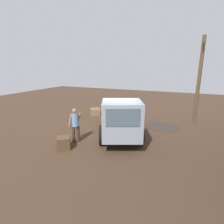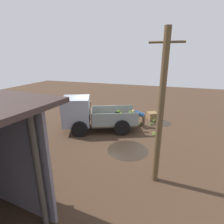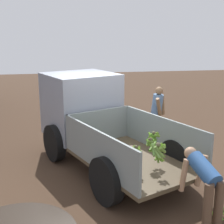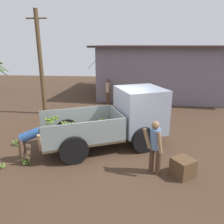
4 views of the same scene
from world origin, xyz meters
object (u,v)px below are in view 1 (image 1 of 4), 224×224
at_px(utility_pole, 199,81).
at_px(banana_bunch_on_ground_2, 104,114).
at_px(person_worker_loading, 114,110).
at_px(banana_bunch_on_ground_1, 111,118).
at_px(banana_bunch_on_ground_3, 134,116).
at_px(banana_bunch_on_ground_0, 111,116).
at_px(person_foreground_visitor, 75,124).
at_px(wooden_crate_0, 95,112).
at_px(wooden_crate_1, 64,143).
at_px(cargo_truck, 121,120).

relative_size(utility_pole, banana_bunch_on_ground_2, 19.79).
xyz_separation_m(person_worker_loading, banana_bunch_on_ground_1, (-0.07, -0.29, -0.60)).
bearing_deg(banana_bunch_on_ground_3, banana_bunch_on_ground_0, -76.79).
relative_size(person_foreground_visitor, person_worker_loading, 1.42).
xyz_separation_m(person_worker_loading, banana_bunch_on_ground_2, (-0.84, -1.21, -0.60)).
bearing_deg(banana_bunch_on_ground_3, wooden_crate_0, -81.27).
xyz_separation_m(banana_bunch_on_ground_0, banana_bunch_on_ground_2, (-0.13, -0.67, 0.04)).
bearing_deg(banana_bunch_on_ground_1, wooden_crate_1, -2.15).
relative_size(person_foreground_visitor, wooden_crate_0, 2.46).
distance_m(banana_bunch_on_ground_1, wooden_crate_1, 4.79).
relative_size(person_worker_loading, banana_bunch_on_ground_1, 4.16).
bearing_deg(wooden_crate_0, wooden_crate_1, 14.10).
xyz_separation_m(person_foreground_visitor, banana_bunch_on_ground_3, (-4.98, 1.43, -0.79)).
bearing_deg(person_foreground_visitor, banana_bunch_on_ground_2, -38.68).
relative_size(utility_pole, person_foreground_visitor, 3.22).
height_order(person_foreground_visitor, banana_bunch_on_ground_1, person_foreground_visitor).
relative_size(utility_pole, banana_bunch_on_ground_3, 18.54).
bearing_deg(person_foreground_visitor, banana_bunch_on_ground_3, -64.39).
bearing_deg(banana_bunch_on_ground_2, cargo_truck, 35.56).
distance_m(banana_bunch_on_ground_1, banana_bunch_on_ground_2, 1.20).
bearing_deg(person_worker_loading, wooden_crate_1, -18.43).
relative_size(banana_bunch_on_ground_2, wooden_crate_0, 0.40).
bearing_deg(banana_bunch_on_ground_0, banana_bunch_on_ground_2, -100.61).
relative_size(cargo_truck, banana_bunch_on_ground_3, 16.62).
bearing_deg(banana_bunch_on_ground_3, cargo_truck, 8.19).
relative_size(banana_bunch_on_ground_0, banana_bunch_on_ground_2, 0.75).
distance_m(banana_bunch_on_ground_2, wooden_crate_1, 5.61).
distance_m(cargo_truck, banana_bunch_on_ground_3, 4.38).
distance_m(utility_pole, banana_bunch_on_ground_0, 6.09).
xyz_separation_m(banana_bunch_on_ground_0, banana_bunch_on_ground_1, (0.65, 0.25, 0.04)).
xyz_separation_m(person_worker_loading, banana_bunch_on_ground_0, (-0.72, -0.53, -0.64)).
bearing_deg(person_foreground_visitor, wooden_crate_0, -31.07).
relative_size(cargo_truck, person_worker_loading, 4.10).
relative_size(banana_bunch_on_ground_1, banana_bunch_on_ground_2, 1.04).
bearing_deg(cargo_truck, person_worker_loading, -175.71).
distance_m(person_foreground_visitor, wooden_crate_1, 1.04).
relative_size(banana_bunch_on_ground_3, wooden_crate_0, 0.43).
bearing_deg(banana_bunch_on_ground_3, person_worker_loading, -43.58).
distance_m(cargo_truck, person_foreground_visitor, 2.18).
bearing_deg(cargo_truck, banana_bunch_on_ground_2, -167.74).
xyz_separation_m(person_foreground_visitor, wooden_crate_0, (-4.55, -1.42, -0.66)).
height_order(person_worker_loading, banana_bunch_on_ground_0, person_worker_loading).
xyz_separation_m(banana_bunch_on_ground_2, wooden_crate_0, (0.20, -0.61, 0.12)).
height_order(person_foreground_visitor, wooden_crate_1, person_foreground_visitor).
bearing_deg(wooden_crate_0, utility_pole, 96.97).
distance_m(person_worker_loading, banana_bunch_on_ground_3, 1.61).
bearing_deg(wooden_crate_0, cargo_truck, 42.36).
relative_size(banana_bunch_on_ground_0, wooden_crate_0, 0.30).
relative_size(person_foreground_visitor, banana_bunch_on_ground_3, 5.76).
bearing_deg(banana_bunch_on_ground_1, cargo_truck, 30.97).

